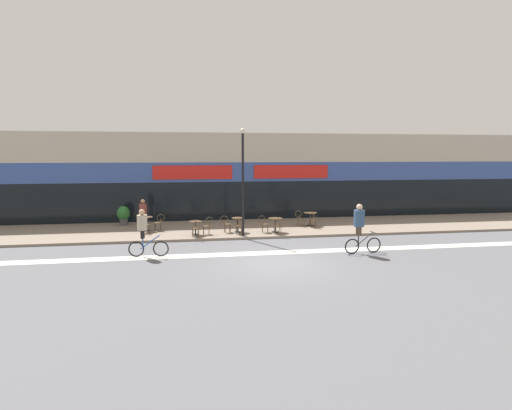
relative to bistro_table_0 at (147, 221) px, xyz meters
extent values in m
plane|color=#5B5B60|center=(5.57, -6.93, -0.66)|extent=(120.00, 120.00, 0.00)
cube|color=gray|center=(5.57, 0.32, -0.60)|extent=(40.00, 5.50, 0.12)
cube|color=#B2A899|center=(5.57, 5.07, 2.11)|extent=(40.00, 4.00, 5.54)
cube|color=black|center=(5.57, 3.10, 0.66)|extent=(38.80, 0.10, 2.40)
cube|color=#334C93|center=(5.57, 3.12, 2.46)|extent=(39.20, 0.14, 1.20)
cube|color=red|center=(2.47, 3.05, 2.46)|extent=(4.82, 0.08, 0.84)
cube|color=red|center=(8.67, 3.05, 2.46)|extent=(4.82, 0.08, 0.84)
cube|color=silver|center=(5.57, -5.26, -0.66)|extent=(36.00, 0.70, 0.01)
cylinder|color=black|center=(0.00, 0.00, -0.53)|extent=(0.33, 0.33, 0.02)
cylinder|color=black|center=(0.00, 0.00, -0.17)|extent=(0.07, 0.07, 0.75)
cylinder|color=#4C3823|center=(0.00, 0.00, 0.22)|extent=(0.60, 0.60, 0.02)
cylinder|color=black|center=(2.55, -1.40, -0.53)|extent=(0.36, 0.36, 0.02)
cylinder|color=black|center=(2.55, -1.40, -0.20)|extent=(0.07, 0.07, 0.68)
cylinder|color=#4C3823|center=(2.55, -1.40, 0.15)|extent=(0.65, 0.65, 0.02)
cylinder|color=black|center=(4.76, -1.05, -0.53)|extent=(0.36, 0.36, 0.02)
cylinder|color=black|center=(4.76, -1.05, -0.17)|extent=(0.07, 0.07, 0.75)
cylinder|color=#4C3823|center=(4.76, -1.05, 0.22)|extent=(0.66, 0.66, 0.02)
cylinder|color=black|center=(6.73, -1.37, -0.53)|extent=(0.42, 0.42, 0.02)
cylinder|color=black|center=(6.73, -1.37, -0.18)|extent=(0.07, 0.07, 0.73)
cylinder|color=#4C3823|center=(6.73, -1.37, 0.20)|extent=(0.76, 0.76, 0.02)
cylinder|color=black|center=(9.11, 0.21, -0.53)|extent=(0.42, 0.42, 0.02)
cylinder|color=black|center=(9.11, 0.21, -0.17)|extent=(0.07, 0.07, 0.75)
cylinder|color=#4C3823|center=(9.11, 0.21, 0.22)|extent=(0.77, 0.77, 0.02)
cylinder|color=#4C3823|center=(0.00, -0.55, -0.11)|extent=(0.42, 0.42, 0.03)
cylinder|color=#4C3823|center=(-0.15, -0.42, -0.33)|extent=(0.03, 0.03, 0.42)
cylinder|color=#4C3823|center=(0.13, -0.40, -0.33)|extent=(0.03, 0.03, 0.42)
cylinder|color=#4C3823|center=(-0.13, -0.70, -0.33)|extent=(0.03, 0.03, 0.42)
cylinder|color=#4C3823|center=(0.15, -0.68, -0.33)|extent=(0.03, 0.03, 0.42)
torus|color=#4C3823|center=(0.01, -0.72, 0.16)|extent=(0.05, 0.41, 0.41)
cylinder|color=#4C3823|center=(-0.16, -0.73, 0.02)|extent=(0.03, 0.03, 0.23)
cylinder|color=#4C3823|center=(0.18, -0.71, 0.02)|extent=(0.03, 0.03, 0.23)
cylinder|color=#4C3823|center=(0.55, 0.00, -0.11)|extent=(0.40, 0.40, 0.03)
cylinder|color=#4C3823|center=(0.41, -0.14, -0.33)|extent=(0.03, 0.03, 0.42)
cylinder|color=#4C3823|center=(0.41, 0.14, -0.33)|extent=(0.03, 0.03, 0.42)
cylinder|color=#4C3823|center=(0.69, -0.14, -0.33)|extent=(0.03, 0.03, 0.42)
cylinder|color=#4C3823|center=(0.69, 0.14, -0.33)|extent=(0.03, 0.03, 0.42)
torus|color=#4C3823|center=(0.72, 0.00, 0.16)|extent=(0.41, 0.03, 0.41)
cylinder|color=#4C3823|center=(0.72, -0.17, 0.02)|extent=(0.03, 0.03, 0.23)
cylinder|color=#4C3823|center=(0.72, 0.17, 0.02)|extent=(0.03, 0.03, 0.23)
cylinder|color=#4C3823|center=(2.55, -1.95, -0.11)|extent=(0.45, 0.45, 0.03)
cylinder|color=#4C3823|center=(2.39, -1.83, -0.33)|extent=(0.03, 0.03, 0.42)
cylinder|color=#4C3823|center=(2.66, -1.79, -0.33)|extent=(0.03, 0.03, 0.42)
cylinder|color=#4C3823|center=(2.43, -2.11, -0.33)|extent=(0.03, 0.03, 0.42)
cylinder|color=#4C3823|center=(2.70, -2.07, -0.33)|extent=(0.03, 0.03, 0.42)
torus|color=#4C3823|center=(2.57, -2.12, 0.16)|extent=(0.09, 0.41, 0.41)
cylinder|color=#4C3823|center=(2.40, -2.15, 0.02)|extent=(0.03, 0.03, 0.23)
cylinder|color=#4C3823|center=(2.74, -2.10, 0.02)|extent=(0.03, 0.03, 0.23)
cylinder|color=#4C3823|center=(3.10, -1.40, -0.11)|extent=(0.43, 0.43, 0.03)
cylinder|color=#4C3823|center=(2.95, -1.53, -0.33)|extent=(0.03, 0.03, 0.42)
cylinder|color=#4C3823|center=(2.97, -1.25, -0.33)|extent=(0.03, 0.03, 0.42)
cylinder|color=#4C3823|center=(3.22, -1.55, -0.33)|extent=(0.03, 0.03, 0.42)
cylinder|color=#4C3823|center=(3.25, -1.27, -0.33)|extent=(0.03, 0.03, 0.42)
torus|color=#4C3823|center=(3.26, -1.42, 0.16)|extent=(0.41, 0.06, 0.41)
cylinder|color=#4C3823|center=(3.25, -1.59, 0.02)|extent=(0.03, 0.03, 0.23)
cylinder|color=#4C3823|center=(3.28, -1.25, 0.02)|extent=(0.03, 0.03, 0.23)
cylinder|color=#4C3823|center=(4.76, -1.60, -0.11)|extent=(0.41, 0.41, 0.03)
cylinder|color=#4C3823|center=(4.63, -1.46, -0.33)|extent=(0.03, 0.03, 0.42)
cylinder|color=#4C3823|center=(4.91, -1.46, -0.33)|extent=(0.03, 0.03, 0.42)
cylinder|color=#4C3823|center=(4.62, -1.74, -0.33)|extent=(0.03, 0.03, 0.42)
cylinder|color=#4C3823|center=(4.90, -1.74, -0.33)|extent=(0.03, 0.03, 0.42)
torus|color=#4C3823|center=(4.76, -1.77, 0.16)|extent=(0.03, 0.41, 0.41)
cylinder|color=#4C3823|center=(4.59, -1.77, 0.02)|extent=(0.03, 0.03, 0.23)
cylinder|color=#4C3823|center=(4.93, -1.77, 0.02)|extent=(0.03, 0.03, 0.23)
cylinder|color=#4C3823|center=(4.21, -1.05, -0.11)|extent=(0.44, 0.44, 0.03)
cylinder|color=#4C3823|center=(4.34, -0.90, -0.33)|extent=(0.03, 0.03, 0.42)
cylinder|color=#4C3823|center=(4.37, -1.17, -0.33)|extent=(0.03, 0.03, 0.42)
cylinder|color=#4C3823|center=(4.06, -0.93, -0.33)|extent=(0.03, 0.03, 0.42)
cylinder|color=#4C3823|center=(4.09, -1.20, -0.33)|extent=(0.03, 0.03, 0.42)
torus|color=#4C3823|center=(4.05, -1.07, 0.16)|extent=(0.41, 0.07, 0.41)
cylinder|color=#4C3823|center=(4.03, -0.90, 0.02)|extent=(0.03, 0.03, 0.23)
cylinder|color=#4C3823|center=(4.06, -1.24, 0.02)|extent=(0.03, 0.03, 0.23)
cylinder|color=#4C3823|center=(6.73, -1.92, -0.11)|extent=(0.44, 0.44, 0.03)
cylinder|color=#4C3823|center=(6.57, -1.80, -0.33)|extent=(0.03, 0.03, 0.42)
cylinder|color=#4C3823|center=(6.85, -1.76, -0.33)|extent=(0.03, 0.03, 0.42)
cylinder|color=#4C3823|center=(6.61, -2.07, -0.33)|extent=(0.03, 0.03, 0.42)
cylinder|color=#4C3823|center=(6.88, -2.04, -0.33)|extent=(0.03, 0.03, 0.42)
torus|color=#4C3823|center=(6.75, -2.09, 0.16)|extent=(0.08, 0.41, 0.41)
cylinder|color=#4C3823|center=(6.58, -2.11, 0.02)|extent=(0.03, 0.03, 0.23)
cylinder|color=#4C3823|center=(6.92, -2.07, 0.02)|extent=(0.03, 0.03, 0.23)
cylinder|color=#4C3823|center=(6.18, -1.37, -0.11)|extent=(0.45, 0.45, 0.03)
cylinder|color=#4C3823|center=(6.34, -1.25, -0.33)|extent=(0.03, 0.03, 0.42)
cylinder|color=#4C3823|center=(6.30, -1.53, -0.33)|extent=(0.03, 0.03, 0.42)
cylinder|color=#4C3823|center=(6.06, -1.21, -0.33)|extent=(0.03, 0.03, 0.42)
cylinder|color=#4C3823|center=(6.02, -1.49, -0.33)|extent=(0.03, 0.03, 0.42)
torus|color=#4C3823|center=(6.01, -1.35, 0.16)|extent=(0.41, 0.08, 0.41)
cylinder|color=#4C3823|center=(6.03, -1.18, 0.02)|extent=(0.03, 0.03, 0.23)
cylinder|color=#4C3823|center=(5.99, -1.52, 0.02)|extent=(0.03, 0.03, 0.23)
cylinder|color=#4C3823|center=(9.11, -0.34, -0.11)|extent=(0.45, 0.45, 0.03)
cylinder|color=#4C3823|center=(8.99, -0.18, -0.33)|extent=(0.03, 0.03, 0.42)
cylinder|color=#4C3823|center=(9.27, -0.22, -0.33)|extent=(0.03, 0.03, 0.42)
cylinder|color=#4C3823|center=(8.95, -0.46, -0.33)|extent=(0.03, 0.03, 0.42)
cylinder|color=#4C3823|center=(9.23, -0.50, -0.33)|extent=(0.03, 0.03, 0.42)
torus|color=#4C3823|center=(9.08, -0.51, 0.16)|extent=(0.09, 0.41, 0.41)
cylinder|color=#4C3823|center=(8.92, -0.48, 0.02)|extent=(0.03, 0.03, 0.23)
cylinder|color=#4C3823|center=(9.25, -0.53, 0.02)|extent=(0.03, 0.03, 0.23)
cylinder|color=#4C3823|center=(8.56, 0.21, -0.11)|extent=(0.45, 0.45, 0.03)
cylinder|color=#4C3823|center=(8.68, 0.37, -0.33)|extent=(0.03, 0.03, 0.42)
cylinder|color=#4C3823|center=(8.72, 0.09, -0.33)|extent=(0.03, 0.03, 0.42)
cylinder|color=#4C3823|center=(8.40, 0.33, -0.33)|extent=(0.03, 0.03, 0.42)
cylinder|color=#4C3823|center=(8.44, 0.05, -0.33)|extent=(0.03, 0.03, 0.42)
torus|color=#4C3823|center=(8.39, 0.19, 0.16)|extent=(0.41, 0.08, 0.41)
cylinder|color=#4C3823|center=(8.37, 0.36, 0.02)|extent=(0.03, 0.03, 0.23)
cylinder|color=#4C3823|center=(8.41, 0.02, 0.02)|extent=(0.03, 0.03, 0.23)
cylinder|color=#4C4C51|center=(-1.55, 2.07, -0.34)|extent=(0.45, 0.45, 0.40)
ellipsoid|color=#28662D|center=(-1.55, 2.07, 0.16)|extent=(0.71, 0.71, 0.86)
cylinder|color=black|center=(4.91, -2.15, 2.03)|extent=(0.12, 0.12, 5.14)
sphere|color=beige|center=(4.91, -2.15, 4.68)|extent=(0.26, 0.26, 0.26)
torus|color=black|center=(1.10, -5.12, -0.34)|extent=(0.65, 0.10, 0.65)
torus|color=black|center=(0.10, -5.04, -0.34)|extent=(0.65, 0.10, 0.65)
cylinder|color=#23519E|center=(0.65, -5.09, -0.06)|extent=(0.78, 0.11, 0.59)
cylinder|color=#23519E|center=(0.38, -5.06, -0.11)|extent=(0.04, 0.04, 0.45)
cylinder|color=#23519E|center=(1.05, -5.12, 0.21)|extent=(0.07, 0.48, 0.03)
cylinder|color=black|center=(0.38, -4.99, 0.29)|extent=(0.15, 0.15, 0.34)
cylinder|color=black|center=(0.37, -5.14, 0.29)|extent=(0.15, 0.15, 0.34)
cylinder|color=#B2A38E|center=(0.38, -5.06, 0.77)|extent=(0.44, 0.44, 0.63)
sphere|color=tan|center=(0.38, -5.06, 1.20)|extent=(0.23, 0.23, 0.23)
torus|color=black|center=(10.11, -5.91, -0.33)|extent=(0.67, 0.12, 0.67)
torus|color=black|center=(9.08, -6.01, -0.33)|extent=(0.67, 0.12, 0.67)
cylinder|color=black|center=(9.65, -5.96, -0.05)|extent=(0.80, 0.12, 0.60)
cylinder|color=black|center=(9.37, -5.98, -0.10)|extent=(0.04, 0.04, 0.47)
cylinder|color=black|center=(10.06, -5.92, 0.24)|extent=(0.07, 0.48, 0.03)
cylinder|color=#4C3D2D|center=(9.36, -5.90, 0.33)|extent=(0.17, 0.17, 0.38)
cylinder|color=#4C3D2D|center=(9.38, -6.07, 0.33)|extent=(0.17, 0.17, 0.38)
cylinder|color=#334C70|center=(9.37, -5.98, 0.87)|extent=(0.49, 0.49, 0.70)
sphere|color=beige|center=(9.37, -5.98, 1.35)|extent=(0.26, 0.26, 0.26)
cylinder|color=#4C3D2D|center=(-0.28, 0.82, -0.17)|extent=(0.18, 0.18, 0.74)
cylinder|color=#4C3D2D|center=(-0.32, 0.97, -0.17)|extent=(0.18, 0.18, 0.74)
cylinder|color=brown|center=(-0.30, 0.90, 0.52)|extent=(0.51, 0.51, 0.64)
sphere|color=#9E7051|center=(-0.30, 0.90, 0.97)|extent=(0.24, 0.24, 0.24)
camera|label=1|loc=(2.46, -21.72, 3.54)|focal=28.00mm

